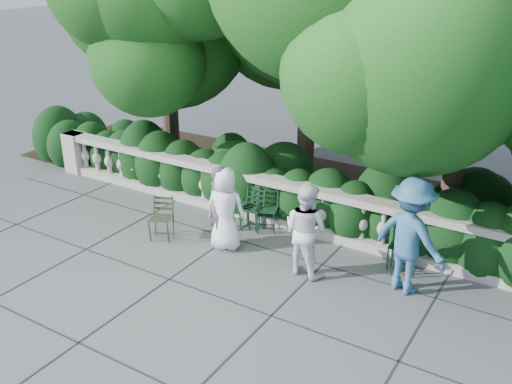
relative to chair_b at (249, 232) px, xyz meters
The scene contains 14 objects.
ground 1.23m from the chair_b, 76.90° to the right, with size 90.00×90.00×0.00m, color #484C4F.
balustrade 0.82m from the chair_b, 65.02° to the left, with size 12.00×0.44×1.00m.
shrub_hedge 1.82m from the chair_b, 81.18° to the left, with size 15.00×2.60×1.70m, color black, non-canonical shape.
tree_canopy 4.54m from the chair_b, 64.16° to the left, with size 15.04×6.52×6.78m.
chair_b is the anchor object (origin of this frame).
chair_c 0.23m from the chair_b, 162.08° to the left, with size 0.44×0.48×0.84m, color black, non-canonical shape.
chair_d 0.31m from the chair_b, 24.58° to the left, with size 0.44×0.48×0.84m, color black, non-canonical shape.
chair_e 3.11m from the chair_b, ahead, with size 0.44×0.48×0.84m, color black, non-canonical shape.
chair_f 3.00m from the chair_b, ahead, with size 0.44×0.48×0.84m, color black, non-canonical shape.
chair_weathered 1.75m from the chair_b, 134.67° to the right, with size 0.44×0.48×0.84m, color black, non-canonical shape.
person_businessman 1.08m from the chair_b, 92.80° to the right, with size 0.77×0.50×1.57m, color white.
person_woman_grey 1.09m from the chair_b, 102.23° to the right, with size 0.58×0.38×1.59m, color #434247.
person_casual_man 1.97m from the chair_b, 25.64° to the right, with size 0.80×0.62×1.64m, color white.
person_older_blue 3.43m from the chair_b, ahead, with size 1.26×0.72×1.95m, color #2D5F88.
Camera 1 is at (5.12, -7.30, 5.13)m, focal length 40.00 mm.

